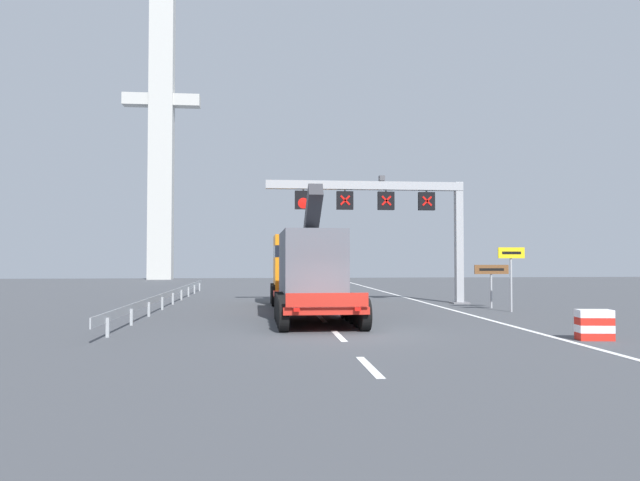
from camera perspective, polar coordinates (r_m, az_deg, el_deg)
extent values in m
plane|color=#424449|center=(19.27, 2.49, -8.97)|extent=(112.00, 112.00, 0.00)
cube|color=silver|center=(13.36, 4.81, -12.13)|extent=(0.20, 2.60, 0.01)
cube|color=silver|center=(18.52, 1.83, -9.25)|extent=(0.20, 2.60, 0.01)
cube|color=silver|center=(23.72, 0.18, -7.61)|extent=(0.20, 2.60, 0.01)
cube|color=silver|center=(28.95, -0.87, -6.56)|extent=(0.20, 2.60, 0.01)
cube|color=silver|center=(34.20, -1.60, -5.84)|extent=(0.20, 2.60, 0.01)
cube|color=silver|center=(39.45, -2.13, -5.30)|extent=(0.20, 2.60, 0.01)
cube|color=silver|center=(44.71, -2.54, -4.89)|extent=(0.20, 2.60, 0.01)
cube|color=silver|center=(49.97, -2.86, -4.57)|extent=(0.20, 2.60, 0.01)
cube|color=silver|center=(55.24, -3.12, -4.30)|extent=(0.20, 2.60, 0.01)
cube|color=silver|center=(60.50, -3.33, -4.09)|extent=(0.20, 2.60, 0.01)
cube|color=silver|center=(65.77, -3.51, -3.91)|extent=(0.20, 2.60, 0.01)
cube|color=silver|center=(71.04, -3.66, -3.75)|extent=(0.20, 2.60, 0.01)
cube|color=silver|center=(76.31, -3.79, -3.62)|extent=(0.20, 2.60, 0.01)
cube|color=silver|center=(32.27, 10.48, -6.05)|extent=(0.20, 63.00, 0.01)
cube|color=#9EA0A5|center=(32.69, 13.35, -0.20)|extent=(0.40, 0.40, 6.59)
cube|color=slate|center=(32.77, 13.39, -5.90)|extent=(0.90, 0.90, 0.08)
cube|color=#9EA0A5|center=(31.64, 4.44, 5.34)|extent=(10.67, 0.44, 0.44)
cube|color=#4C4C51|center=(31.86, 6.02, 6.02)|extent=(0.28, 0.40, 0.28)
cube|color=black|center=(32.30, 10.31, 3.77)|extent=(0.89, 0.24, 0.98)
cube|color=#9EA0A5|center=(32.35, 10.31, 4.73)|extent=(0.08, 0.08, 0.16)
cube|color=red|center=(32.17, 10.38, 3.80)|extent=(0.55, 0.02, 0.55)
cube|color=red|center=(32.17, 10.38, 3.80)|extent=(0.55, 0.02, 0.55)
cube|color=black|center=(31.76, 6.43, 3.85)|extent=(0.89, 0.24, 0.98)
cube|color=#9EA0A5|center=(31.82, 6.43, 4.82)|extent=(0.08, 0.08, 0.16)
cube|color=red|center=(31.64, 6.48, 3.87)|extent=(0.55, 0.02, 0.55)
cube|color=red|center=(31.64, 6.48, 3.87)|extent=(0.55, 0.02, 0.55)
cube|color=black|center=(31.38, 2.43, 3.91)|extent=(0.89, 0.24, 0.98)
cube|color=#9EA0A5|center=(31.43, 2.43, 4.89)|extent=(0.08, 0.08, 0.16)
cube|color=red|center=(31.25, 2.47, 3.93)|extent=(0.55, 0.02, 0.55)
cube|color=red|center=(31.25, 2.47, 3.93)|extent=(0.55, 0.02, 0.55)
cube|color=black|center=(31.15, -1.64, 3.95)|extent=(0.89, 0.24, 0.98)
cube|color=#9EA0A5|center=(31.20, -1.64, 4.94)|extent=(0.08, 0.08, 0.16)
cone|color=red|center=(31.00, -1.63, 3.65)|extent=(0.57, 0.02, 0.57)
cube|color=red|center=(24.03, -0.84, -5.81)|extent=(2.94, 10.44, 0.24)
cube|color=red|center=(18.77, 0.71, -5.79)|extent=(2.66, 0.12, 0.44)
cylinder|color=black|center=(19.47, -3.55, -7.27)|extent=(0.33, 1.10, 1.10)
cylinder|color=black|center=(19.79, 4.35, -7.18)|extent=(0.33, 1.10, 1.10)
cylinder|color=black|center=(20.52, -3.69, -6.99)|extent=(0.33, 1.10, 1.10)
cylinder|color=black|center=(20.82, 3.81, -6.92)|extent=(0.33, 1.10, 1.10)
cylinder|color=black|center=(21.56, -3.82, -6.74)|extent=(0.33, 1.10, 1.10)
cylinder|color=black|center=(21.85, 3.32, -6.68)|extent=(0.33, 1.10, 1.10)
cylinder|color=black|center=(22.61, -3.94, -6.51)|extent=(0.33, 1.10, 1.10)
cylinder|color=black|center=(22.88, 2.88, -6.46)|extent=(0.33, 1.10, 1.10)
cylinder|color=black|center=(23.65, -4.05, -6.30)|extent=(0.33, 1.10, 1.10)
cylinder|color=black|center=(23.91, 2.47, -6.26)|extent=(0.33, 1.10, 1.10)
cube|color=orange|center=(31.05, -2.09, -2.37)|extent=(2.62, 3.23, 3.10)
cube|color=black|center=(31.05, -2.09, -1.09)|extent=(2.65, 3.25, 0.60)
cylinder|color=black|center=(31.91, -4.53, -5.14)|extent=(0.35, 1.10, 1.10)
cylinder|color=black|center=(32.09, 0.09, -5.13)|extent=(0.35, 1.10, 1.10)
cylinder|color=black|center=(29.92, -4.41, -5.36)|extent=(0.35, 1.10, 1.10)
cylinder|color=black|center=(30.11, 0.52, -5.34)|extent=(0.35, 1.10, 1.10)
cube|color=#565B66|center=(24.37, -0.93, -2.29)|extent=(2.46, 5.75, 2.70)
cube|color=#2D2D33|center=(23.58, -0.73, 2.44)|extent=(0.60, 2.95, 2.29)
cube|color=red|center=(18.66, -2.28, -6.74)|extent=(0.20, 0.06, 0.12)
cube|color=red|center=(18.90, 3.70, -6.67)|extent=(0.20, 0.06, 0.12)
cylinder|color=#9EA0A5|center=(28.08, 18.08, -3.64)|extent=(0.10, 0.10, 2.93)
cube|color=yellow|center=(28.01, 18.10, -1.15)|extent=(1.24, 0.06, 0.49)
cube|color=black|center=(27.98, 18.13, -1.15)|extent=(0.89, 0.01, 0.12)
cylinder|color=#9EA0A5|center=(29.98, 16.30, -4.31)|extent=(0.10, 0.10, 2.12)
cube|color=brown|center=(29.89, 16.33, -2.72)|extent=(1.72, 0.06, 0.45)
cube|color=black|center=(29.86, 16.36, -2.72)|extent=(1.24, 0.01, 0.12)
cube|color=red|center=(19.37, 25.13, -8.43)|extent=(1.06, 0.63, 0.23)
cube|color=white|center=(19.35, 25.12, -7.77)|extent=(1.06, 0.63, 0.22)
cube|color=red|center=(19.32, 25.12, -7.11)|extent=(1.06, 0.63, 0.23)
cube|color=white|center=(19.30, 25.11, -6.44)|extent=(1.06, 0.63, 0.23)
cube|color=#999EA3|center=(32.04, -14.21, -4.99)|extent=(0.04, 29.40, 0.32)
cube|color=#999EA3|center=(19.27, -19.94, -7.97)|extent=(0.10, 0.10, 0.60)
cube|color=#999EA3|center=(22.44, -17.85, -7.10)|extent=(0.10, 0.10, 0.60)
cube|color=#999EA3|center=(25.63, -16.29, -6.45)|extent=(0.10, 0.10, 0.60)
cube|color=#999EA3|center=(28.83, -15.08, -5.94)|extent=(0.10, 0.10, 0.60)
cube|color=#999EA3|center=(32.05, -14.11, -5.52)|extent=(0.10, 0.10, 0.60)
cube|color=#999EA3|center=(35.28, -13.32, -5.19)|extent=(0.10, 0.10, 0.60)
cube|color=#999EA3|center=(38.51, -12.66, -4.90)|extent=(0.10, 0.10, 0.60)
cube|color=#999EA3|center=(41.75, -12.10, -4.67)|extent=(0.10, 0.10, 0.60)
cube|color=#999EA3|center=(44.99, -11.63, -4.46)|extent=(0.10, 0.10, 0.60)
cube|color=#B7B7B2|center=(73.30, -15.16, 9.89)|extent=(2.80, 2.00, 34.40)
cube|color=#B7B7B2|center=(74.24, -15.13, 13.01)|extent=(9.00, 1.60, 1.40)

